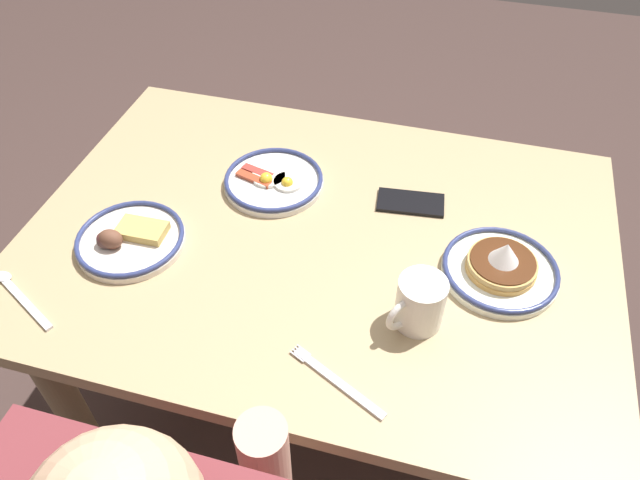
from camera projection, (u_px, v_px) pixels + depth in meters
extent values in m
plane|color=#41302C|center=(319.00, 412.00, 1.76)|extent=(6.00, 6.00, 0.00)
cube|color=tan|center=(318.00, 241.00, 1.25)|extent=(1.20, 0.87, 0.03)
cylinder|color=#927D5A|center=(526.00, 286.00, 1.64)|extent=(0.07, 0.07, 0.70)
cylinder|color=#927D5A|center=(190.00, 220.00, 1.83)|extent=(0.07, 0.07, 0.70)
cylinder|color=#927D5A|center=(72.00, 411.00, 1.38)|extent=(0.07, 0.07, 0.70)
cylinder|color=white|center=(499.00, 272.00, 1.16)|extent=(0.22, 0.22, 0.01)
torus|color=navy|center=(501.00, 268.00, 1.15)|extent=(0.22, 0.22, 0.01)
cylinder|color=gold|center=(501.00, 267.00, 1.15)|extent=(0.14, 0.14, 0.01)
cylinder|color=tan|center=(502.00, 263.00, 1.14)|extent=(0.13, 0.13, 0.01)
cylinder|color=#4C2814|center=(503.00, 261.00, 1.13)|extent=(0.12, 0.12, 0.00)
cone|color=white|center=(506.00, 252.00, 1.12)|extent=(0.06, 0.06, 0.04)
cylinder|color=white|center=(274.00, 183.00, 1.34)|extent=(0.22, 0.22, 0.01)
torus|color=navy|center=(274.00, 178.00, 1.34)|extent=(0.22, 0.22, 0.01)
cylinder|color=white|center=(289.00, 182.00, 1.33)|extent=(0.07, 0.07, 0.01)
sphere|color=yellow|center=(287.00, 182.00, 1.32)|extent=(0.03, 0.03, 0.03)
cylinder|color=white|center=(269.00, 177.00, 1.34)|extent=(0.08, 0.08, 0.01)
sphere|color=yellow|center=(266.00, 179.00, 1.33)|extent=(0.03, 0.03, 0.03)
cube|color=#A1352D|center=(258.00, 172.00, 1.35)|extent=(0.08, 0.04, 0.01)
cube|color=#A54025|center=(254.00, 179.00, 1.34)|extent=(0.09, 0.04, 0.01)
cylinder|color=silver|center=(131.00, 241.00, 1.22)|extent=(0.22, 0.22, 0.01)
torus|color=navy|center=(130.00, 237.00, 1.21)|extent=(0.22, 0.22, 0.01)
cube|color=tan|center=(142.00, 230.00, 1.22)|extent=(0.10, 0.06, 0.02)
ellipsoid|color=brown|center=(106.00, 241.00, 1.19)|extent=(0.04, 0.03, 0.03)
ellipsoid|color=brown|center=(107.00, 239.00, 1.19)|extent=(0.04, 0.03, 0.03)
ellipsoid|color=brown|center=(105.00, 242.00, 1.19)|extent=(0.03, 0.03, 0.03)
ellipsoid|color=brown|center=(111.00, 242.00, 1.18)|extent=(0.04, 0.03, 0.03)
ellipsoid|color=brown|center=(111.00, 239.00, 1.18)|extent=(0.05, 0.04, 0.04)
cylinder|color=white|center=(420.00, 302.00, 1.05)|extent=(0.09, 0.09, 0.10)
torus|color=white|center=(402.00, 314.00, 1.03)|extent=(0.05, 0.06, 0.07)
cylinder|color=brown|center=(423.00, 290.00, 1.03)|extent=(0.07, 0.07, 0.01)
cube|color=black|center=(411.00, 202.00, 1.30)|extent=(0.15, 0.09, 0.01)
cube|color=silver|center=(338.00, 383.00, 0.99)|extent=(0.18, 0.10, 0.01)
cube|color=silver|center=(304.00, 350.00, 1.03)|extent=(0.03, 0.02, 0.00)
cube|color=silver|center=(302.00, 352.00, 1.03)|extent=(0.03, 0.02, 0.00)
cube|color=silver|center=(299.00, 355.00, 1.03)|extent=(0.03, 0.02, 0.00)
cube|color=silver|center=(297.00, 357.00, 1.03)|extent=(0.03, 0.02, 0.00)
cube|color=silver|center=(24.00, 301.00, 1.11)|extent=(0.17, 0.10, 0.01)
ellipsoid|color=silver|center=(2.00, 276.00, 1.15)|extent=(0.04, 0.03, 0.01)
cylinder|color=#D79E87|center=(267.00, 475.00, 0.85)|extent=(0.08, 0.08, 0.26)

